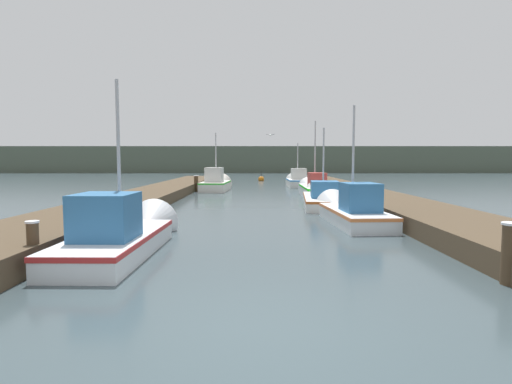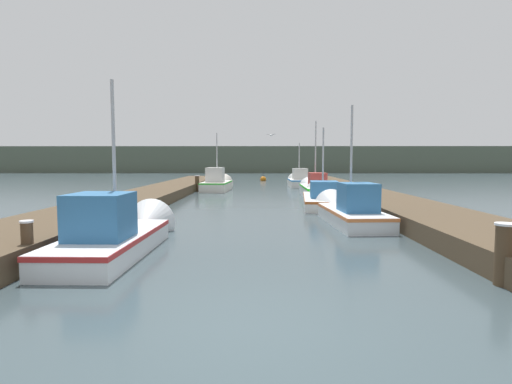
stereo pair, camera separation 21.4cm
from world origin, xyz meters
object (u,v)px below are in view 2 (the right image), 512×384
object	(u,v)px
fishing_boat_1	(347,210)
fishing_boat_2	(322,197)
mooring_piling_0	(197,183)
fishing_boat_4	(218,183)
seagull_lead	(271,135)
channel_buoy	(263,179)
mooring_piling_1	(27,246)
fishing_boat_0	(122,232)
mooring_piling_2	(504,254)
fishing_boat_5	(299,181)
fishing_boat_3	(314,189)

from	to	relation	value
fishing_boat_1	fishing_boat_2	bearing A→B (deg)	87.72
mooring_piling_0	fishing_boat_4	bearing A→B (deg)	38.66
fishing_boat_1	seagull_lead	xyz separation A→B (m)	(-2.42, 11.20, 3.34)
mooring_piling_0	channel_buoy	bearing A→B (deg)	71.35
fishing_boat_4	mooring_piling_1	xyz separation A→B (m)	(-1.54, -20.92, 0.01)
fishing_boat_0	seagull_lead	distance (m)	16.50
fishing_boat_4	mooring_piling_2	size ratio (longest dim) A/B	4.60
fishing_boat_5	mooring_piling_1	world-z (taller)	fishing_boat_5
fishing_boat_1	mooring_piling_0	distance (m)	15.38
fishing_boat_0	fishing_boat_2	size ratio (longest dim) A/B	0.85
mooring_piling_2	mooring_piling_1	bearing A→B (deg)	174.63
fishing_boat_3	channel_buoy	distance (m)	17.61
fishing_boat_4	channel_buoy	world-z (taller)	fishing_boat_4
mooring_piling_0	channel_buoy	xyz separation A→B (m)	(4.69, 13.90, -0.39)
seagull_lead	fishing_boat_5	bearing A→B (deg)	-92.99
fishing_boat_2	mooring_piling_2	bearing A→B (deg)	-78.96
fishing_boat_5	mooring_piling_0	xyz separation A→B (m)	(-7.56, -5.55, 0.12)
mooring_piling_0	mooring_piling_2	xyz separation A→B (m)	(8.60, -20.70, -0.01)
seagull_lead	fishing_boat_0	bearing A→B (deg)	90.23
fishing_boat_0	channel_buoy	xyz separation A→B (m)	(3.73, 31.78, -0.24)
fishing_boat_1	channel_buoy	distance (m)	27.48
fishing_boat_1	mooring_piling_0	world-z (taller)	fishing_boat_1
mooring_piling_1	mooring_piling_2	size ratio (longest dim) A/B	0.91
fishing_boat_4	fishing_boat_5	distance (m)	7.69
fishing_boat_1	fishing_boat_5	xyz separation A→B (m)	(0.09, 19.00, 0.04)
fishing_boat_2	fishing_boat_3	distance (m)	4.65
mooring_piling_2	fishing_boat_3	bearing A→B (deg)	93.15
fishing_boat_4	mooring_piling_2	world-z (taller)	fishing_boat_4
fishing_boat_0	seagull_lead	world-z (taller)	fishing_boat_0
fishing_boat_1	fishing_boat_4	size ratio (longest dim) A/B	1.06
fishing_boat_4	seagull_lead	distance (m)	5.95
fishing_boat_0	mooring_piling_1	distance (m)	2.31
mooring_piling_0	mooring_piling_2	distance (m)	22.41
fishing_boat_2	seagull_lead	bearing A→B (deg)	117.38
channel_buoy	mooring_piling_1	bearing A→B (deg)	-98.26
mooring_piling_1	channel_buoy	size ratio (longest dim) A/B	0.90
mooring_piling_0	mooring_piling_2	world-z (taller)	mooring_piling_0
fishing_boat_3	fishing_boat_5	bearing A→B (deg)	91.27
mooring_piling_1	fishing_boat_5	bearing A→B (deg)	72.99
fishing_boat_3	mooring_piling_2	size ratio (longest dim) A/B	5.46
fishing_boat_0	mooring_piling_1	bearing A→B (deg)	-119.98
channel_buoy	mooring_piling_2	bearing A→B (deg)	-83.54
fishing_boat_3	mooring_piling_0	world-z (taller)	fishing_boat_3
fishing_boat_5	mooring_piling_2	bearing A→B (deg)	-88.30
fishing_boat_4	fishing_boat_5	xyz separation A→B (m)	(6.24, 4.50, -0.05)
mooring_piling_1	seagull_lead	world-z (taller)	seagull_lead
fishing_boat_1	mooring_piling_1	world-z (taller)	fishing_boat_1
fishing_boat_3	mooring_piling_0	xyz separation A→B (m)	(-7.66, 3.46, 0.12)
fishing_boat_1	channel_buoy	bearing A→B (deg)	92.69
mooring_piling_1	channel_buoy	bearing A→B (deg)	81.74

